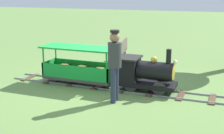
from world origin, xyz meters
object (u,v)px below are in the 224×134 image
conductor_person (115,60)px  park_bench (120,52)px  passenger_car (79,68)px  locomotive (144,73)px

conductor_person → park_bench: (-3.43, -1.11, -0.54)m
passenger_car → conductor_person: 1.70m
passenger_car → park_bench: 2.53m
locomotive → park_bench: size_ratio=1.07×
conductor_person → passenger_car: bearing=-124.1°
passenger_car → park_bench: size_ratio=1.48×
locomotive → conductor_person: conductor_person is taller
locomotive → park_bench: 2.95m
conductor_person → park_bench: conductor_person is taller
passenger_car → park_bench: (-2.52, 0.23, -0.01)m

